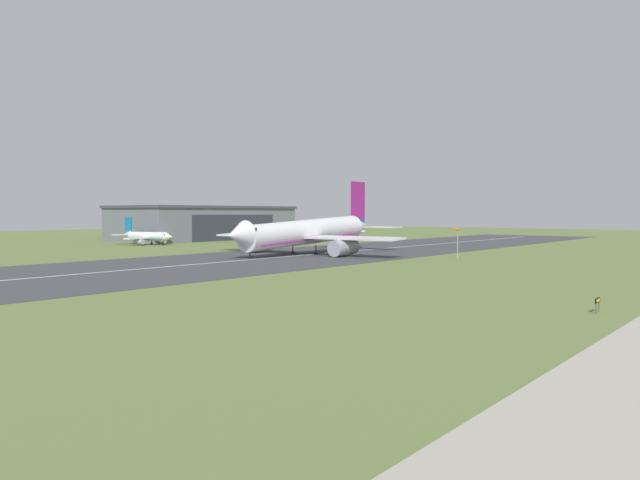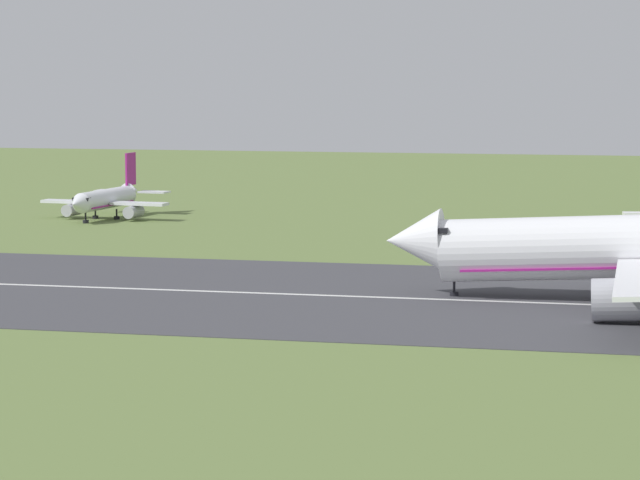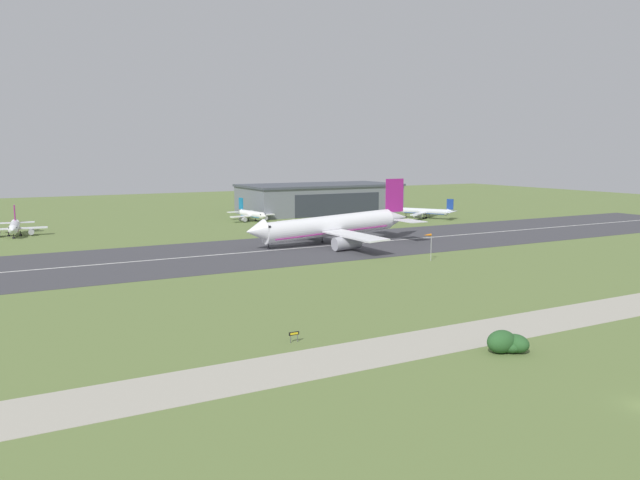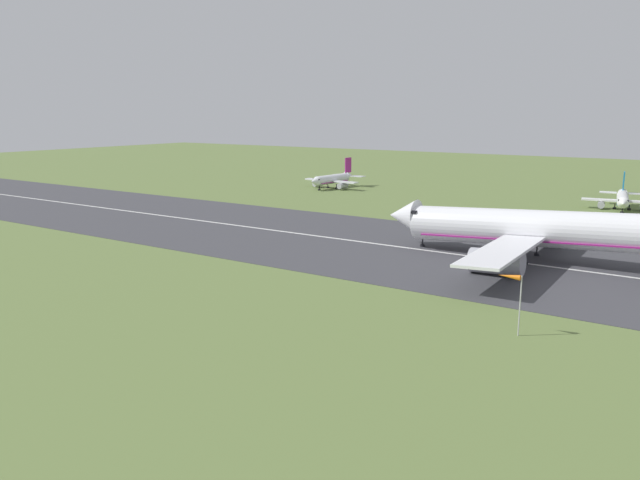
{
  "view_description": "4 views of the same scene",
  "coord_description": "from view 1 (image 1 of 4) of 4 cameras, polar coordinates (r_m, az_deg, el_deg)",
  "views": [
    {
      "loc": [
        -86.78,
        21.01,
        9.82
      ],
      "look_at": [
        -2.37,
        87.29,
        5.12
      ],
      "focal_mm": 35.0,
      "sensor_mm": 36.0,
      "label": 1
    },
    {
      "loc": [
        28.16,
        -24.27,
        21.02
      ],
      "look_at": [
        -0.58,
        98.02,
        6.91
      ],
      "focal_mm": 85.0,
      "sensor_mm": 36.0,
      "label": 2
    },
    {
      "loc": [
        -58.75,
        -37.46,
        25.97
      ],
      "look_at": [
        11.06,
        90.76,
        5.3
      ],
      "focal_mm": 35.0,
      "sensor_mm": 36.0,
      "label": 3
    },
    {
      "loc": [
        52.8,
        16.04,
        23.3
      ],
      "look_at": [
        4.83,
        87.74,
        5.45
      ],
      "focal_mm": 35.0,
      "sensor_mm": 36.0,
      "label": 4
    }
  ],
  "objects": [
    {
      "name": "runway_strip",
      "position": [
        126.29,
        -8.27,
        -1.97
      ],
      "size": [
        362.3,
        47.46,
        0.06
      ],
      "primitive_type": "cube",
      "color": "#3D3D42",
      "rests_on": "ground_plane"
    },
    {
      "name": "windsock_pole",
      "position": [
        134.63,
        12.29,
        0.78
      ],
      "size": [
        2.53,
        0.66,
        6.62
      ],
      "color": "#B7B7BC",
      "rests_on": "ground_plane"
    },
    {
      "name": "airplane_parked_centre",
      "position": [
        198.22,
        -15.5,
        0.31
      ],
      "size": [
        18.46,
        20.38,
        8.41
      ],
      "color": "white",
      "rests_on": "ground_plane"
    },
    {
      "name": "runway_sign",
      "position": [
        67.09,
        24.04,
        -5.17
      ],
      "size": [
        1.53,
        0.13,
        1.48
      ],
      "color": "#4C4C51",
      "rests_on": "ground_plane"
    },
    {
      "name": "runway_centreline",
      "position": [
        126.29,
        -8.27,
        -1.95
      ],
      "size": [
        326.07,
        0.7,
        0.01
      ],
      "primitive_type": "cube",
      "color": "silver",
      "rests_on": "runway_strip"
    },
    {
      "name": "airplane_parked_east",
      "position": [
        226.22,
        1.28,
        0.7
      ],
      "size": [
        21.66,
        22.37,
        8.05
      ],
      "color": "silver",
      "rests_on": "ground_plane"
    },
    {
      "name": "hangar_building",
      "position": [
        236.07,
        -10.46,
        1.58
      ],
      "size": [
        66.95,
        32.78,
        12.31
      ],
      "color": "slate",
      "rests_on": "ground_plane"
    },
    {
      "name": "airplane_landing",
      "position": [
        148.33,
        -1.28,
        0.65
      ],
      "size": [
        52.95,
        52.25,
        18.05
      ],
      "color": "white",
      "rests_on": "ground_plane"
    },
    {
      "name": "ground_plane",
      "position": [
        94.13,
        16.05,
        -3.58
      ],
      "size": [
        602.3,
        602.3,
        0.0
      ],
      "primitive_type": "plane",
      "color": "olive"
    }
  ]
}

